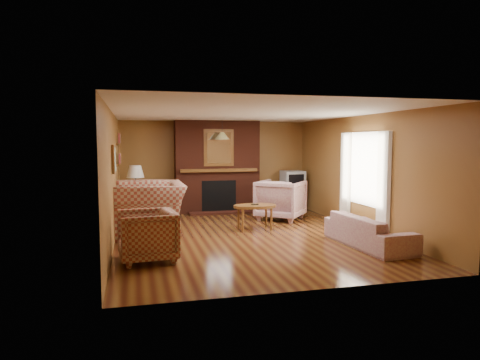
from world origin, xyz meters
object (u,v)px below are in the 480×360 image
object	(u,v)px
plaid_armchair	(147,236)
floral_sofa	(369,231)
plaid_loveseat	(149,208)
coffee_table	(255,208)
table_lamp	(135,178)
fireplace	(217,167)
crt_tv	(293,180)
tv_stand	(292,200)
side_table	(136,206)
floral_armchair	(281,200)

from	to	relation	value
plaid_armchair	floral_sofa	bearing A→B (deg)	84.73
plaid_loveseat	floral_sofa	xyz separation A→B (m)	(3.75, -2.07, -0.24)
coffee_table	table_lamp	size ratio (longest dim) A/B	1.33
fireplace	crt_tv	world-z (taller)	fireplace
fireplace	tv_stand	size ratio (longest dim) A/B	4.35
side_table	table_lamp	bearing A→B (deg)	135.00
plaid_loveseat	table_lamp	size ratio (longest dim) A/B	2.31
fireplace	floral_armchair	size ratio (longest dim) A/B	2.31
floral_sofa	tv_stand	distance (m)	4.18
floral_armchair	coffee_table	size ratio (longest dim) A/B	1.14
coffee_table	tv_stand	distance (m)	2.89
side_table	table_lamp	size ratio (longest dim) A/B	0.87
floral_armchair	crt_tv	world-z (taller)	crt_tv
fireplace	floral_armchair	bearing A→B (deg)	-49.01
plaid_loveseat	floral_sofa	world-z (taller)	plaid_loveseat
plaid_armchair	fireplace	bearing A→B (deg)	150.33
floral_armchair	crt_tv	distance (m)	1.53
plaid_loveseat	coffee_table	size ratio (longest dim) A/B	1.74
table_lamp	coffee_table	bearing A→B (deg)	-38.90
coffee_table	side_table	distance (m)	3.12
floral_sofa	crt_tv	xyz separation A→B (m)	(0.15, 4.17, 0.54)
floral_sofa	floral_armchair	size ratio (longest dim) A/B	1.81
crt_tv	floral_sofa	bearing A→B (deg)	-92.06
coffee_table	tv_stand	world-z (taller)	tv_stand
side_table	table_lamp	xyz separation A→B (m)	(-0.00, 0.00, 0.68)
coffee_table	side_table	xyz separation A→B (m)	(-2.43, 1.96, -0.16)
floral_armchair	plaid_loveseat	bearing A→B (deg)	54.24
plaid_loveseat	side_table	bearing A→B (deg)	-172.23
fireplace	plaid_loveseat	distance (m)	3.02
fireplace	plaid_armchair	size ratio (longest dim) A/B	2.74
plaid_loveseat	plaid_armchair	bearing A→B (deg)	-3.07
floral_sofa	tv_stand	size ratio (longest dim) A/B	3.40
table_lamp	tv_stand	distance (m)	4.22
tv_stand	side_table	bearing A→B (deg)	179.09
side_table	tv_stand	distance (m)	4.16
plaid_loveseat	crt_tv	world-z (taller)	crt_tv
floral_armchair	coffee_table	distance (m)	1.40
plaid_armchair	coffee_table	world-z (taller)	plaid_armchair
tv_stand	plaid_armchair	bearing A→B (deg)	-139.29
floral_sofa	tv_stand	world-z (taller)	tv_stand
plaid_loveseat	side_table	world-z (taller)	plaid_loveseat
fireplace	coffee_table	world-z (taller)	fireplace
fireplace	floral_armchair	distance (m)	2.06
plaid_armchair	tv_stand	bearing A→B (deg)	130.71
crt_tv	side_table	bearing A→B (deg)	-175.26
floral_armchair	tv_stand	size ratio (longest dim) A/B	1.88
floral_sofa	coffee_table	bearing A→B (deg)	35.99
plaid_loveseat	plaid_armchair	xyz separation A→B (m)	(-0.10, -2.10, -0.12)
fireplace	plaid_loveseat	size ratio (longest dim) A/B	1.51
plaid_armchair	side_table	world-z (taller)	plaid_armchair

